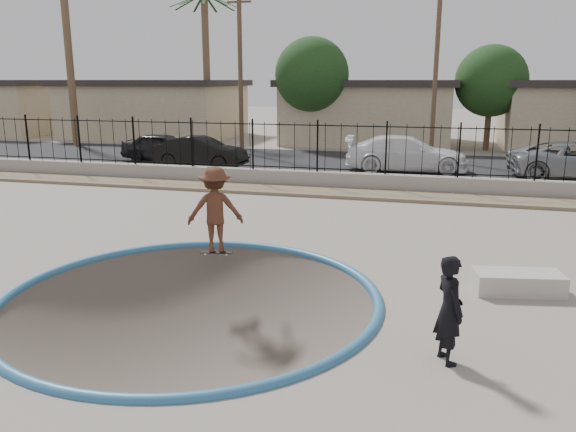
{
  "coord_description": "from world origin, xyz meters",
  "views": [
    {
      "loc": [
        4.17,
        -9.91,
        3.91
      ],
      "look_at": [
        1.05,
        2.0,
        0.92
      ],
      "focal_mm": 35.0,
      "sensor_mm": 36.0,
      "label": 1
    }
  ],
  "objects_px": {
    "car_a": "(163,147)",
    "car_c": "(406,154)",
    "concrete_ledge": "(518,282)",
    "car_b": "(201,152)",
    "videographer": "(449,310)",
    "skateboard": "(216,252)",
    "skater": "(215,213)"
  },
  "relations": [
    {
      "from": "skateboard",
      "to": "car_a",
      "type": "relative_size",
      "value": 0.19
    },
    {
      "from": "videographer",
      "to": "skater",
      "type": "bearing_deg",
      "value": 26.44
    },
    {
      "from": "skateboard",
      "to": "skater",
      "type": "bearing_deg",
      "value": -99.84
    },
    {
      "from": "concrete_ledge",
      "to": "car_c",
      "type": "height_order",
      "value": "car_c"
    },
    {
      "from": "concrete_ledge",
      "to": "car_c",
      "type": "bearing_deg",
      "value": 101.43
    },
    {
      "from": "car_c",
      "to": "car_a",
      "type": "bearing_deg",
      "value": 83.4
    },
    {
      "from": "skateboard",
      "to": "videographer",
      "type": "relative_size",
      "value": 0.48
    },
    {
      "from": "car_a",
      "to": "skateboard",
      "type": "bearing_deg",
      "value": -148.57
    },
    {
      "from": "concrete_ledge",
      "to": "skateboard",
      "type": "bearing_deg",
      "value": 173.04
    },
    {
      "from": "videographer",
      "to": "car_c",
      "type": "relative_size",
      "value": 0.3
    },
    {
      "from": "skateboard",
      "to": "concrete_ledge",
      "type": "xyz_separation_m",
      "value": [
        6.39,
        -0.78,
        0.15
      ]
    },
    {
      "from": "car_b",
      "to": "skateboard",
      "type": "bearing_deg",
      "value": -153.35
    },
    {
      "from": "car_b",
      "to": "car_c",
      "type": "relative_size",
      "value": 0.8
    },
    {
      "from": "car_a",
      "to": "skater",
      "type": "bearing_deg",
      "value": -148.57
    },
    {
      "from": "videographer",
      "to": "car_b",
      "type": "relative_size",
      "value": 0.37
    },
    {
      "from": "skateboard",
      "to": "car_a",
      "type": "bearing_deg",
      "value": 111.29
    },
    {
      "from": "car_c",
      "to": "skater",
      "type": "bearing_deg",
      "value": 159.14
    },
    {
      "from": "car_a",
      "to": "car_b",
      "type": "height_order",
      "value": "car_b"
    },
    {
      "from": "videographer",
      "to": "car_b",
      "type": "distance_m",
      "value": 19.12
    },
    {
      "from": "videographer",
      "to": "car_a",
      "type": "distance_m",
      "value": 21.71
    },
    {
      "from": "car_c",
      "to": "concrete_ledge",
      "type": "bearing_deg",
      "value": -174.45
    },
    {
      "from": "car_b",
      "to": "concrete_ledge",
      "type": "bearing_deg",
      "value": -135.14
    },
    {
      "from": "concrete_ledge",
      "to": "car_b",
      "type": "height_order",
      "value": "car_b"
    },
    {
      "from": "videographer",
      "to": "car_c",
      "type": "bearing_deg",
      "value": -21.05
    },
    {
      "from": "skateboard",
      "to": "car_a",
      "type": "height_order",
      "value": "car_a"
    },
    {
      "from": "skater",
      "to": "car_c",
      "type": "relative_size",
      "value": 0.37
    },
    {
      "from": "skateboard",
      "to": "car_c",
      "type": "height_order",
      "value": "car_c"
    },
    {
      "from": "car_a",
      "to": "car_b",
      "type": "relative_size",
      "value": 0.96
    },
    {
      "from": "skater",
      "to": "car_b",
      "type": "height_order",
      "value": "skater"
    },
    {
      "from": "car_a",
      "to": "car_c",
      "type": "height_order",
      "value": "car_c"
    },
    {
      "from": "car_b",
      "to": "car_c",
      "type": "xyz_separation_m",
      "value": [
        9.1,
        1.21,
        0.07
      ]
    },
    {
      "from": "videographer",
      "to": "car_a",
      "type": "bearing_deg",
      "value": 11.2
    }
  ]
}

